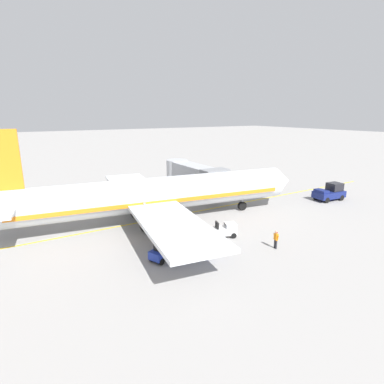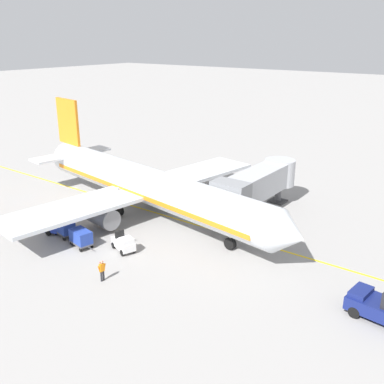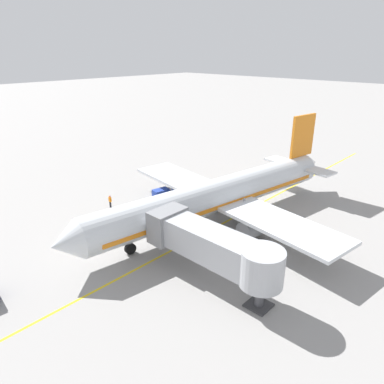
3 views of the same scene
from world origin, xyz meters
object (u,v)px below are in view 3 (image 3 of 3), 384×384
baggage_tug_trailing (149,207)px  baggage_cart_front (161,194)px  jet_bridge (212,245)px  baggage_cart_second_in_train (180,189)px  baggage_tug_lead (184,189)px  ground_crew_wing_walker (110,201)px  parked_airliner (219,195)px

baggage_tug_trailing → baggage_cart_front: 3.98m
baggage_cart_front → jet_bridge: bearing=151.4°
baggage_cart_second_in_train → baggage_cart_front: bearing=79.4°
baggage_tug_lead → baggage_tug_trailing: (-1.14, 7.25, 0.00)m
ground_crew_wing_walker → jet_bridge: bearing=171.5°
ground_crew_wing_walker → parked_airliner: bearing=-152.0°
baggage_tug_trailing → baggage_tug_lead: bearing=-81.0°
ground_crew_wing_walker → baggage_tug_trailing: bearing=-153.3°
parked_airliner → baggage_cart_second_in_train: bearing=-16.0°
jet_bridge → baggage_cart_second_in_train: bearing=-37.2°
baggage_cart_second_in_train → ground_crew_wing_walker: size_ratio=1.76×
baggage_tug_trailing → baggage_cart_front: (1.71, -3.59, 0.24)m
baggage_cart_second_in_train → ground_crew_wing_walker: 9.55m
parked_airliner → jet_bridge: bearing=126.4°
jet_bridge → baggage_cart_front: jet_bridge is taller
jet_bridge → baggage_cart_front: (16.03, -8.75, -2.50)m
baggage_cart_second_in_train → ground_crew_wing_walker: (3.46, 8.90, 0.00)m
parked_airliner → ground_crew_wing_walker: bearing=28.0°
baggage_tug_lead → baggage_cart_second_in_train: baggage_tug_lead is taller
baggage_cart_second_in_train → baggage_tug_lead: bearing=-91.0°
jet_bridge → baggage_tug_trailing: 15.47m
jet_bridge → baggage_tug_trailing: bearing=-19.8°
baggage_tug_lead → baggage_cart_second_in_train: 0.70m
baggage_tug_trailing → baggage_cart_second_in_train: size_ratio=0.93×
jet_bridge → baggage_cart_front: 18.43m
parked_airliner → baggage_tug_trailing: size_ratio=13.54×
jet_bridge → ground_crew_wing_walker: size_ratio=7.60×
baggage_tug_lead → baggage_tug_trailing: size_ratio=1.01×
baggage_tug_trailing → jet_bridge: bearing=160.2°
baggage_cart_second_in_train → ground_crew_wing_walker: ground_crew_wing_walker is taller
baggage_tug_lead → parked_airliner: bearing=160.0°
parked_airliner → baggage_tug_trailing: parked_airliner is taller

